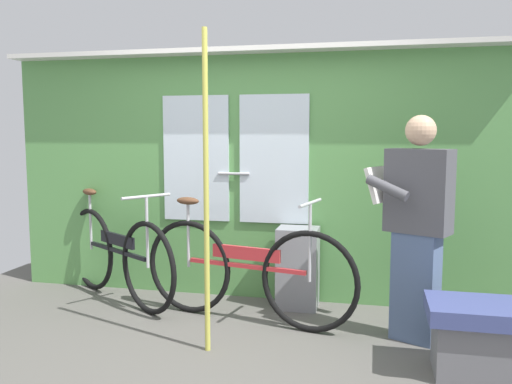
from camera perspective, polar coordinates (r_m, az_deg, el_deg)
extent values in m
cube|color=#56544F|center=(3.76, -3.96, -16.79)|extent=(5.53, 4.05, 0.04)
cube|color=#56934C|center=(4.66, 0.22, 1.48)|extent=(4.53, 0.08, 2.12)
cube|color=silver|center=(4.75, -6.42, 3.58)|extent=(0.60, 0.02, 1.10)
cube|color=silver|center=(4.57, 1.93, 3.51)|extent=(0.60, 0.02, 1.10)
cylinder|color=#B2B2B7|center=(4.63, -2.38, 1.97)|extent=(0.28, 0.02, 0.02)
cube|color=silver|center=(4.59, -0.05, 14.91)|extent=(4.53, 0.28, 0.04)
torus|color=black|center=(4.41, -11.46, -7.92)|extent=(0.66, 0.45, 0.76)
torus|color=black|center=(5.22, -17.16, -5.84)|extent=(0.66, 0.45, 0.76)
cube|color=black|center=(4.79, -14.58, -6.10)|extent=(0.77, 0.52, 0.03)
cube|color=black|center=(4.77, -14.61, -4.93)|extent=(0.45, 0.31, 0.10)
cylinder|color=#B7B7BC|center=(5.17, -17.26, -2.93)|extent=(0.02, 0.02, 0.54)
ellipsoid|color=brown|center=(5.13, -17.36, 0.02)|extent=(0.22, 0.19, 0.06)
cylinder|color=#B7B7BC|center=(4.35, -11.55, -4.24)|extent=(0.02, 0.02, 0.58)
cylinder|color=#B7B7BC|center=(4.30, -11.63, -0.46)|extent=(0.26, 0.38, 0.02)
torus|color=black|center=(3.95, 5.73, -9.50)|extent=(0.75, 0.21, 0.76)
torus|color=black|center=(4.39, -7.20, -7.91)|extent=(0.75, 0.21, 0.76)
cube|color=red|center=(4.13, -1.09, -7.92)|extent=(0.96, 0.24, 0.03)
cube|color=red|center=(4.10, -1.09, -6.56)|extent=(0.56, 0.15, 0.10)
cylinder|color=#B7B7BC|center=(4.33, -7.25, -4.47)|extent=(0.02, 0.02, 0.54)
ellipsoid|color=brown|center=(4.28, -7.30, -0.94)|extent=(0.21, 0.13, 0.06)
cylinder|color=#B7B7BC|center=(3.88, 5.78, -5.40)|extent=(0.02, 0.02, 0.58)
cylinder|color=#B7B7BC|center=(3.83, 5.83, -1.18)|extent=(0.12, 0.43, 0.02)
cube|color=slate|center=(3.95, 16.67, -9.67)|extent=(0.35, 0.30, 0.77)
cube|color=#4C4C51|center=(3.82, 16.99, 0.10)|extent=(0.48, 0.37, 0.58)
sphere|color=tan|center=(3.80, 17.20, 6.31)|extent=(0.21, 0.21, 0.21)
cube|color=silver|center=(3.93, 13.23, 0.80)|extent=(0.25, 0.35, 0.26)
cylinder|color=#4C4C51|center=(3.69, 13.86, 0.44)|extent=(0.30, 0.20, 0.17)
cylinder|color=#4C4C51|center=(4.05, 16.22, 0.88)|extent=(0.30, 0.20, 0.17)
cube|color=gray|center=(4.50, 4.49, -8.07)|extent=(0.34, 0.28, 0.67)
cylinder|color=#C6C14C|center=(3.49, -5.34, -0.21)|extent=(0.04, 0.04, 2.12)
cube|color=#3D477F|center=(3.52, 23.57, -11.67)|extent=(0.70, 0.44, 0.10)
cube|color=slate|center=(3.59, 23.40, -15.09)|extent=(0.60, 0.36, 0.35)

